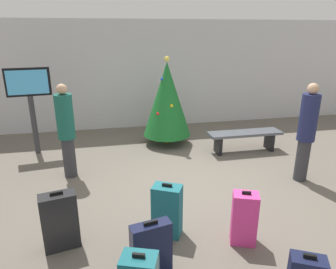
# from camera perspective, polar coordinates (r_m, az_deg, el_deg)

# --- Properties ---
(ground_plane) EXTENTS (16.00, 16.00, 0.00)m
(ground_plane) POSITION_cam_1_polar(r_m,az_deg,el_deg) (5.67, 5.35, -9.90)
(ground_plane) COLOR #665E54
(back_wall) EXTENTS (16.00, 0.20, 3.02)m
(back_wall) POSITION_cam_1_polar(r_m,az_deg,el_deg) (9.04, -2.04, 11.08)
(back_wall) COLOR silver
(back_wall) RESTS_ON ground_plane
(holiday_tree) EXTENTS (1.17, 1.17, 2.16)m
(holiday_tree) POSITION_cam_1_polar(r_m,az_deg,el_deg) (7.45, -0.20, 6.57)
(holiday_tree) COLOR #4C3319
(holiday_tree) RESTS_ON ground_plane
(flight_info_kiosk) EXTENTS (0.93, 0.20, 1.96)m
(flight_info_kiosk) POSITION_cam_1_polar(r_m,az_deg,el_deg) (7.45, -24.31, 6.82)
(flight_info_kiosk) COLOR #333338
(flight_info_kiosk) RESTS_ON ground_plane
(waiting_bench) EXTENTS (1.73, 0.44, 0.48)m
(waiting_bench) POSITION_cam_1_polar(r_m,az_deg,el_deg) (7.38, 14.06, -0.35)
(waiting_bench) COLOR #4C5159
(waiting_bench) RESTS_ON ground_plane
(traveller_0) EXTENTS (0.41, 0.41, 1.82)m
(traveller_0) POSITION_cam_1_polar(r_m,az_deg,el_deg) (6.05, -18.41, 0.95)
(traveller_0) COLOR #333338
(traveller_0) RESTS_ON ground_plane
(traveller_1) EXTENTS (0.45, 0.45, 1.85)m
(traveller_1) POSITION_cam_1_polar(r_m,az_deg,el_deg) (6.12, 24.37, 0.67)
(traveller_1) COLOR #333338
(traveller_1) RESTS_ON ground_plane
(suitcase_4) EXTENTS (0.49, 0.26, 0.70)m
(suitcase_4) POSITION_cam_1_polar(r_m,az_deg,el_deg) (3.76, -3.14, -20.47)
(suitcase_4) COLOR #141938
(suitcase_4) RESTS_ON ground_plane
(suitcase_5) EXTENTS (0.49, 0.32, 0.81)m
(suitcase_5) POSITION_cam_1_polar(r_m,az_deg,el_deg) (4.33, -19.45, -14.94)
(suitcase_5) COLOR #232326
(suitcase_5) RESTS_ON ground_plane
(suitcase_6) EXTENTS (0.46, 0.40, 0.78)m
(suitcase_6) POSITION_cam_1_polar(r_m,az_deg,el_deg) (4.33, -0.17, -13.96)
(suitcase_6) COLOR #19606B
(suitcase_6) RESTS_ON ground_plane
(suitcase_7) EXTENTS (0.39, 0.34, 0.76)m
(suitcase_7) POSITION_cam_1_polar(r_m,az_deg,el_deg) (4.31, 13.97, -14.90)
(suitcase_7) COLOR #E5388C
(suitcase_7) RESTS_ON ground_plane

